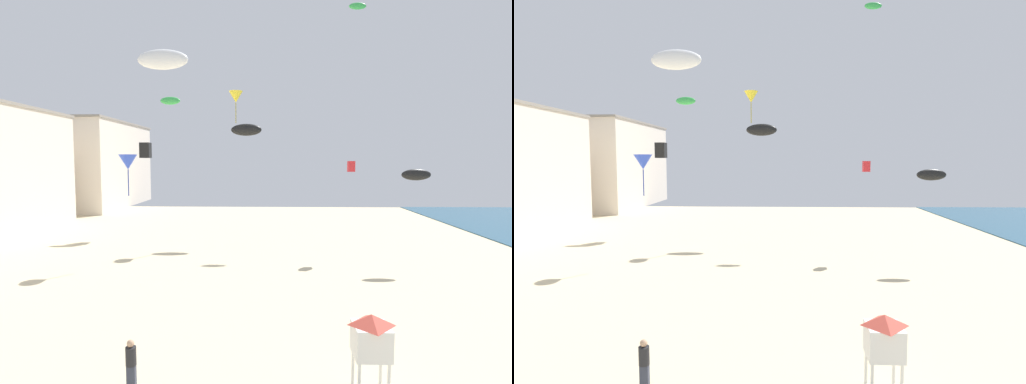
% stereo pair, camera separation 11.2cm
% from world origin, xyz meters
% --- Properties ---
extents(boardwalk_hotel_far, '(14.98, 22.21, 13.33)m').
position_xyz_m(boardwalk_hotel_far, '(-26.38, 60.64, 6.67)').
color(boardwalk_hotel_far, silver).
rests_on(boardwalk_hotel_far, ground).
extents(kite_flyer, '(0.34, 0.34, 1.64)m').
position_xyz_m(kite_flyer, '(-1.23, 10.56, 0.92)').
color(kite_flyer, '#383D4C').
rests_on(kite_flyer, ground).
extents(lifeguard_stand, '(1.10, 1.10, 2.55)m').
position_xyz_m(lifeguard_stand, '(6.40, 10.63, 1.84)').
color(lifeguard_stand, white).
rests_on(lifeguard_stand, ground).
extents(kite_red_box, '(0.52, 0.52, 0.82)m').
position_xyz_m(kite_red_box, '(9.51, 29.02, 6.89)').
color(kite_red_box, red).
extents(kite_yellow_delta, '(1.27, 1.27, 2.90)m').
position_xyz_m(kite_yellow_delta, '(0.13, 35.01, 13.14)').
color(kite_yellow_delta, yellow).
extents(kite_black_parafoil, '(2.83, 0.79, 1.10)m').
position_xyz_m(kite_black_parafoil, '(1.09, 35.04, 10.15)').
color(kite_black_parafoil, black).
extents(kite_green_parafoil, '(1.73, 0.48, 0.67)m').
position_xyz_m(kite_green_parafoil, '(12.04, 39.57, 22.78)').
color(kite_green_parafoil, green).
extents(kite_green_parafoil_2, '(2.06, 0.57, 0.80)m').
position_xyz_m(kite_green_parafoil_2, '(-7.06, 39.52, 13.51)').
color(kite_green_parafoil_2, green).
extents(kite_black_box, '(0.96, 0.96, 1.50)m').
position_xyz_m(kite_black_box, '(-8.98, 37.01, 8.33)').
color(kite_black_box, black).
extents(kite_black_parafoil_2, '(2.05, 0.57, 0.80)m').
position_xyz_m(kite_black_parafoil_2, '(13.48, 26.35, 6.34)').
color(kite_black_parafoil_2, black).
extents(kite_white_parafoil_2, '(1.75, 0.49, 0.68)m').
position_xyz_m(kite_white_parafoil_2, '(-0.46, 12.19, 10.79)').
color(kite_white_parafoil_2, white).
extents(kite_blue_delta, '(1.30, 1.30, 2.94)m').
position_xyz_m(kite_blue_delta, '(-6.80, 26.10, 7.23)').
color(kite_blue_delta, blue).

